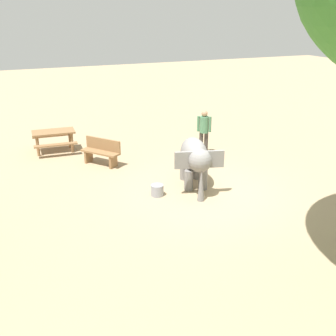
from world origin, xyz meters
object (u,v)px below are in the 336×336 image
(elephant, at_px, (195,158))
(person_handler, at_px, (204,129))
(picnic_table_near, at_px, (54,136))
(feed_bucket, at_px, (157,190))
(wooden_bench, at_px, (101,151))

(elephant, height_order, person_handler, person_handler)
(picnic_table_near, bearing_deg, elephant, 126.97)
(elephant, height_order, feed_bucket, elephant)
(wooden_bench, bearing_deg, elephant, 177.62)
(elephant, distance_m, feed_bucket, 1.45)
(person_handler, bearing_deg, feed_bucket, -13.09)
(wooden_bench, relative_size, feed_bucket, 3.78)
(person_handler, xyz_separation_m, picnic_table_near, (2.46, 4.89, -0.36))
(person_handler, relative_size, feed_bucket, 4.50)
(person_handler, bearing_deg, picnic_table_near, -82.37)
(wooden_bench, height_order, picnic_table_near, wooden_bench)
(person_handler, xyz_separation_m, feed_bucket, (-2.64, 2.88, -0.79))
(wooden_bench, bearing_deg, feed_bucket, 157.31)
(elephant, xyz_separation_m, feed_bucket, (-0.14, 1.24, -0.74))
(person_handler, distance_m, wooden_bench, 3.70)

